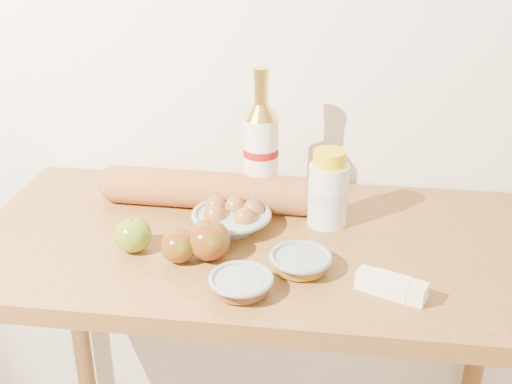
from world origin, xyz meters
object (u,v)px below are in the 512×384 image
table (258,287)px  egg_bowl (232,217)px  cream_bottle (328,191)px  bourbon_bottle (261,152)px  baguette (208,190)px

table → egg_bowl: 0.16m
cream_bottle → egg_bowl: cream_bottle is taller
table → bourbon_bottle: (-0.01, 0.15, 0.25)m
table → bourbon_bottle: bearing=95.3°
bourbon_bottle → baguette: bourbon_bottle is taller
table → bourbon_bottle: 0.30m
bourbon_bottle → baguette: bearing=-173.1°
bourbon_bottle → egg_bowl: 0.16m
table → egg_bowl: (-0.06, 0.04, 0.15)m
egg_bowl → baguette: size_ratio=0.36×
bourbon_bottle → cream_bottle: 0.18m
bourbon_bottle → baguette: (-0.12, -0.03, -0.09)m
table → bourbon_bottle: size_ratio=3.74×
table → baguette: 0.25m
table → cream_bottle: (0.14, 0.08, 0.20)m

